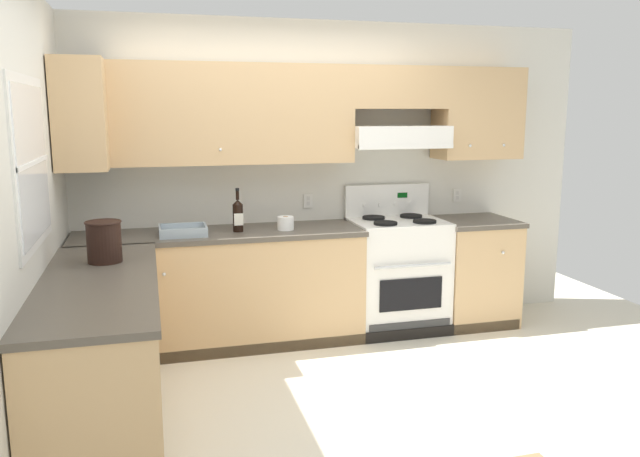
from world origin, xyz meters
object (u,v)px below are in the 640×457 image
object	(u,v)px
bucket	(104,241)
paper_towel_roll	(286,223)
bowl	(183,232)
stove	(397,273)
wine_bottle	(238,215)

from	to	relation	value
bucket	paper_towel_roll	bearing A→B (deg)	30.80
bowl	stove	bearing A→B (deg)	2.73
wine_bottle	bucket	world-z (taller)	wine_bottle
stove	wine_bottle	xyz separation A→B (m)	(-1.34, -0.04, 0.56)
wine_bottle	bowl	xyz separation A→B (m)	(-0.42, -0.04, -0.11)
wine_bottle	paper_towel_roll	size ratio (longest dim) A/B	2.61
wine_bottle	paper_towel_roll	world-z (taller)	wine_bottle
paper_towel_roll	stove	bearing A→B (deg)	3.71
paper_towel_roll	bowl	bearing A→B (deg)	-178.47
stove	wine_bottle	bearing A→B (deg)	-178.17
bowl	bucket	xyz separation A→B (m)	(-0.51, -0.75, 0.11)
wine_bottle	paper_towel_roll	distance (m)	0.38
paper_towel_roll	bucket	bearing A→B (deg)	-149.20
wine_bottle	bucket	bearing A→B (deg)	-139.51
wine_bottle	bowl	size ratio (longest dim) A/B	0.97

